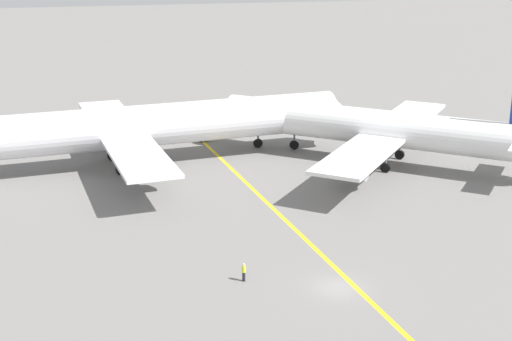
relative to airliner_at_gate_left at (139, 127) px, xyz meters
name	(u,v)px	position (x,y,z in m)	size (l,w,h in m)	color
ground_plane	(338,287)	(13.13, -41.48, -5.37)	(600.00, 600.00, 0.00)	slate
taxiway_stripe	(309,243)	(13.81, -31.48, -5.36)	(0.50, 120.00, 0.01)	yellow
airliner_at_gate_left	(139,127)	(0.00, 0.00, 0.00)	(61.51, 42.30, 15.38)	silver
airliner_being_pushed	(376,128)	(31.35, -7.23, -0.36)	(40.62, 37.06, 15.99)	white
pushback_tug	(192,131)	(9.21, 12.22, -4.17)	(7.72, 7.51, 2.83)	gold
ground_crew_ramp_agent_by_cones	(244,272)	(5.34, -38.16, -4.46)	(0.36, 0.36, 1.73)	black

